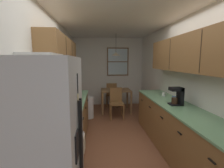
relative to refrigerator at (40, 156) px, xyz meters
The scene contains 23 objects.
ground_plane 2.56m from the refrigerator, 66.65° to the left, with size 12.00×12.00×0.00m, color brown.
wall_left 2.28m from the refrigerator, 100.16° to the left, with size 0.10×9.00×2.55m, color white.
wall_right 3.22m from the refrigerator, 43.80° to the left, with size 0.10×9.00×2.55m, color white.
wall_back 4.97m from the refrigerator, 78.89° to the left, with size 4.40×0.10×2.55m, color white.
ceiling_slab 2.96m from the refrigerator, 66.65° to the left, with size 4.40×9.00×0.08m, color white.
refrigerator is the anchor object (origin of this frame).
stove_range 0.82m from the refrigerator, 93.23° to the left, with size 0.66×0.59×1.10m.
microwave_over_range 1.06m from the refrigerator, 102.14° to the left, with size 0.39×0.62×0.32m.
counter_left 2.05m from the refrigerator, 91.31° to the left, with size 0.64×2.00×0.90m.
upper_cabinets_left 2.19m from the refrigerator, 95.41° to the left, with size 0.33×2.08×0.65m.
counter_right 2.37m from the refrigerator, 33.23° to the left, with size 0.64×3.20×0.90m.
upper_cabinets_right 2.61m from the refrigerator, 30.43° to the left, with size 0.33×2.88×0.63m.
dining_table 4.01m from the refrigerator, 73.66° to the left, with size 0.96×0.73×0.75m.
dining_chair_near 3.46m from the refrigerator, 71.79° to the left, with size 0.40×0.40×0.90m.
dining_chair_far 4.55m from the refrigerator, 76.71° to the left, with size 0.44×0.44×0.90m.
pendant_light 4.14m from the refrigerator, 73.66° to the left, with size 0.27×0.27×0.69m.
back_window 5.03m from the refrigerator, 74.69° to the left, with size 0.82×0.05×1.06m.
trash_bin 3.38m from the refrigerator, 85.63° to the left, with size 0.29×0.29×0.64m, color white.
storage_canister 1.37m from the refrigerator, 91.93° to the left, with size 0.13×0.13×0.17m.
dish_towel 0.99m from the refrigerator, 70.01° to the left, with size 0.02×0.16×0.24m, color beige.
coffee_maker 2.39m from the refrigerator, 34.73° to the left, with size 0.22×0.18×0.32m.
mug_by_coffeemaker 2.56m from the refrigerator, 38.33° to the left, with size 0.11×0.07×0.10m.
mug_spare 2.89m from the refrigerator, 45.94° to the left, with size 0.11×0.07×0.09m.
Camera 1 is at (-0.44, -2.58, 1.69)m, focal length 25.93 mm.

